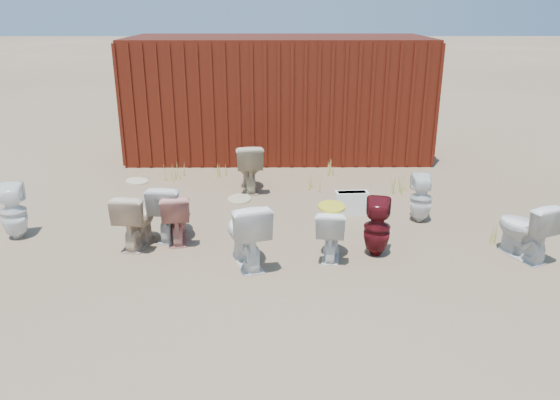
{
  "coord_description": "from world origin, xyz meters",
  "views": [
    {
      "loc": [
        -0.05,
        -6.25,
        3.02
      ],
      "look_at": [
        0.0,
        0.6,
        0.55
      ],
      "focal_mm": 35.0,
      "sensor_mm": 36.0,
      "label": 1
    }
  ],
  "objects_px": {
    "toilet_back_beige_right": "(249,167)",
    "toilet_back_yellowlid": "(331,232)",
    "toilet_back_e": "(421,198)",
    "toilet_front_c": "(246,233)",
    "toilet_front_e": "(525,229)",
    "toilet_back_beige_left": "(136,219)",
    "loose_tank": "(351,203)",
    "toilet_front_maroon": "(377,227)",
    "toilet_back_a": "(13,212)",
    "shipping_container": "(278,96)",
    "toilet_front_pink": "(177,216)",
    "toilet_front_a": "(170,210)"
  },
  "relations": [
    {
      "from": "loose_tank",
      "to": "toilet_front_a",
      "type": "bearing_deg",
      "value": -166.06
    },
    {
      "from": "toilet_front_c",
      "to": "toilet_back_a",
      "type": "distance_m",
      "value": 3.29
    },
    {
      "from": "toilet_front_c",
      "to": "toilet_front_e",
      "type": "relative_size",
      "value": 1.09
    },
    {
      "from": "toilet_front_e",
      "to": "toilet_back_a",
      "type": "distance_m",
      "value": 6.67
    },
    {
      "from": "shipping_container",
      "to": "loose_tank",
      "type": "bearing_deg",
      "value": -73.53
    },
    {
      "from": "toilet_front_c",
      "to": "toilet_front_a",
      "type": "bearing_deg",
      "value": -56.09
    },
    {
      "from": "shipping_container",
      "to": "toilet_back_e",
      "type": "xyz_separation_m",
      "value": [
        2.06,
        -4.0,
        -0.85
      ]
    },
    {
      "from": "toilet_front_c",
      "to": "toilet_back_beige_right",
      "type": "bearing_deg",
      "value": -105.52
    },
    {
      "from": "toilet_front_maroon",
      "to": "loose_tank",
      "type": "distance_m",
      "value": 1.46
    },
    {
      "from": "toilet_back_beige_right",
      "to": "toilet_back_yellowlid",
      "type": "bearing_deg",
      "value": 107.02
    },
    {
      "from": "shipping_container",
      "to": "toilet_back_beige_left",
      "type": "xyz_separation_m",
      "value": [
        -1.89,
        -4.81,
        -0.83
      ]
    },
    {
      "from": "toilet_front_a",
      "to": "loose_tank",
      "type": "xyz_separation_m",
      "value": [
        2.58,
        0.83,
        -0.21
      ]
    },
    {
      "from": "toilet_back_beige_left",
      "to": "toilet_back_e",
      "type": "height_order",
      "value": "toilet_back_beige_left"
    },
    {
      "from": "toilet_back_beige_right",
      "to": "toilet_back_e",
      "type": "bearing_deg",
      "value": 144.05
    },
    {
      "from": "toilet_front_c",
      "to": "toilet_back_beige_left",
      "type": "relative_size",
      "value": 1.11
    },
    {
      "from": "toilet_front_maroon",
      "to": "shipping_container",
      "type": "bearing_deg",
      "value": -64.6
    },
    {
      "from": "loose_tank",
      "to": "toilet_back_a",
      "type": "bearing_deg",
      "value": -173.41
    },
    {
      "from": "toilet_front_c",
      "to": "toilet_back_yellowlid",
      "type": "distance_m",
      "value": 1.07
    },
    {
      "from": "toilet_front_a",
      "to": "toilet_back_e",
      "type": "bearing_deg",
      "value": -165.03
    },
    {
      "from": "toilet_back_a",
      "to": "loose_tank",
      "type": "bearing_deg",
      "value": 173.75
    },
    {
      "from": "toilet_back_beige_left",
      "to": "loose_tank",
      "type": "relative_size",
      "value": 1.49
    },
    {
      "from": "toilet_front_c",
      "to": "toilet_back_beige_right",
      "type": "height_order",
      "value": "toilet_front_c"
    },
    {
      "from": "toilet_back_yellowlid",
      "to": "toilet_back_a",
      "type": "bearing_deg",
      "value": -0.41
    },
    {
      "from": "toilet_back_beige_right",
      "to": "toilet_front_c",
      "type": "bearing_deg",
      "value": 85.68
    },
    {
      "from": "toilet_front_maroon",
      "to": "loose_tank",
      "type": "height_order",
      "value": "toilet_front_maroon"
    },
    {
      "from": "toilet_front_c",
      "to": "loose_tank",
      "type": "relative_size",
      "value": 1.66
    },
    {
      "from": "toilet_front_pink",
      "to": "toilet_back_beige_left",
      "type": "relative_size",
      "value": 0.92
    },
    {
      "from": "toilet_back_beige_right",
      "to": "toilet_back_yellowlid",
      "type": "distance_m",
      "value": 2.89
    },
    {
      "from": "toilet_front_c",
      "to": "toilet_front_pink",
      "type": "bearing_deg",
      "value": -54.29
    },
    {
      "from": "toilet_front_maroon",
      "to": "toilet_back_beige_right",
      "type": "xyz_separation_m",
      "value": [
        -1.73,
        2.6,
        0.04
      ]
    },
    {
      "from": "toilet_front_e",
      "to": "loose_tank",
      "type": "xyz_separation_m",
      "value": [
        -1.95,
        1.52,
        -0.2
      ]
    },
    {
      "from": "toilet_front_e",
      "to": "toilet_back_beige_left",
      "type": "height_order",
      "value": "toilet_front_e"
    },
    {
      "from": "toilet_back_beige_left",
      "to": "toilet_back_beige_right",
      "type": "height_order",
      "value": "toilet_back_beige_right"
    },
    {
      "from": "toilet_front_c",
      "to": "shipping_container",
      "type": "bearing_deg",
      "value": -111.89
    },
    {
      "from": "shipping_container",
      "to": "toilet_back_beige_left",
      "type": "distance_m",
      "value": 5.24
    },
    {
      "from": "shipping_container",
      "to": "toilet_back_yellowlid",
      "type": "bearing_deg",
      "value": -83.06
    },
    {
      "from": "toilet_front_c",
      "to": "toilet_front_e",
      "type": "bearing_deg",
      "value": 165.33
    },
    {
      "from": "toilet_back_yellowlid",
      "to": "loose_tank",
      "type": "distance_m",
      "value": 1.57
    },
    {
      "from": "toilet_front_pink",
      "to": "loose_tank",
      "type": "xyz_separation_m",
      "value": [
        2.47,
        0.97,
        -0.17
      ]
    },
    {
      "from": "toilet_front_maroon",
      "to": "toilet_front_e",
      "type": "distance_m",
      "value": 1.83
    },
    {
      "from": "toilet_back_a",
      "to": "toilet_back_e",
      "type": "bearing_deg",
      "value": 168.95
    },
    {
      "from": "toilet_back_e",
      "to": "toilet_front_c",
      "type": "bearing_deg",
      "value": 33.14
    },
    {
      "from": "toilet_back_beige_left",
      "to": "loose_tank",
      "type": "distance_m",
      "value": 3.19
    },
    {
      "from": "toilet_front_pink",
      "to": "shipping_container",
      "type": "bearing_deg",
      "value": -113.11
    },
    {
      "from": "toilet_front_c",
      "to": "toilet_front_maroon",
      "type": "bearing_deg",
      "value": 171.29
    },
    {
      "from": "toilet_front_e",
      "to": "toilet_back_beige_left",
      "type": "distance_m",
      "value": 4.94
    },
    {
      "from": "toilet_front_e",
      "to": "toilet_back_a",
      "type": "height_order",
      "value": "toilet_back_a"
    },
    {
      "from": "toilet_back_beige_right",
      "to": "loose_tank",
      "type": "distance_m",
      "value": 1.99
    },
    {
      "from": "toilet_back_a",
      "to": "toilet_front_e",
      "type": "bearing_deg",
      "value": 157.61
    },
    {
      "from": "toilet_front_maroon",
      "to": "toilet_back_a",
      "type": "xyz_separation_m",
      "value": [
        -4.82,
        0.57,
        0.01
      ]
    }
  ]
}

